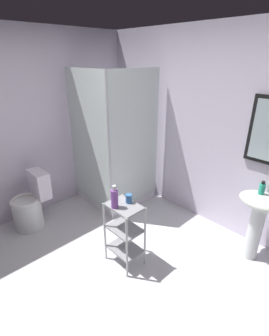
{
  "coord_description": "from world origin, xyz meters",
  "views": [
    {
      "loc": [
        1.53,
        -1.0,
        2.13
      ],
      "look_at": [
        -0.32,
        0.76,
        0.99
      ],
      "focal_mm": 26.8,
      "sensor_mm": 36.0,
      "label": 1
    }
  ],
  "objects": [
    {
      "name": "ground_plane",
      "position": [
        0.0,
        0.0,
        -0.01
      ],
      "size": [
        4.2,
        4.2,
        0.02
      ],
      "primitive_type": "cube",
      "color": "silver"
    },
    {
      "name": "wall_back",
      "position": [
        0.01,
        1.85,
        1.25
      ],
      "size": [
        4.2,
        0.14,
        2.5
      ],
      "color": "silver",
      "rests_on": "ground_plane"
    },
    {
      "name": "hand_soap_bottle",
      "position": [
        0.79,
        1.54,
        0.87
      ],
      "size": [
        0.06,
        0.06,
        0.15
      ],
      "color": "#2DBC99",
      "rests_on": "pedestal_sink"
    },
    {
      "name": "toilet",
      "position": [
        -1.48,
        -0.04,
        0.31
      ],
      "size": [
        0.37,
        0.49,
        0.76
      ],
      "color": "white",
      "rests_on": "ground_plane"
    },
    {
      "name": "pedestal_sink",
      "position": [
        0.82,
        1.52,
        0.58
      ],
      "size": [
        0.46,
        0.37,
        0.81
      ],
      "color": "white",
      "rests_on": "ground_plane"
    },
    {
      "name": "wall_left",
      "position": [
        -1.85,
        0.0,
        1.25
      ],
      "size": [
        0.1,
        4.2,
        2.5
      ],
      "primitive_type": "cube",
      "color": "silver",
      "rests_on": "ground_plane"
    },
    {
      "name": "storage_cart",
      "position": [
        -0.12,
        0.42,
        0.44
      ],
      "size": [
        0.38,
        0.28,
        0.74
      ],
      "color": "silver",
      "rests_on": "ground_plane"
    },
    {
      "name": "shower_stall",
      "position": [
        -1.21,
        1.18,
        0.46
      ],
      "size": [
        0.92,
        0.92,
        2.0
      ],
      "color": "white",
      "rests_on": "ground_plane"
    },
    {
      "name": "rinse_cup",
      "position": [
        -0.13,
        0.5,
        0.79
      ],
      "size": [
        0.07,
        0.07,
        0.09
      ],
      "primitive_type": "cylinder",
      "color": "#3870B2",
      "rests_on": "storage_cart"
    },
    {
      "name": "conditioner_bottle_purple",
      "position": [
        -0.16,
        0.33,
        0.85
      ],
      "size": [
        0.07,
        0.07,
        0.25
      ],
      "color": "purple",
      "rests_on": "storage_cart"
    },
    {
      "name": "sink_faucet",
      "position": [
        0.82,
        1.64,
        0.86
      ],
      "size": [
        0.03,
        0.03,
        0.1
      ],
      "primitive_type": "cylinder",
      "color": "silver",
      "rests_on": "pedestal_sink"
    }
  ]
}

